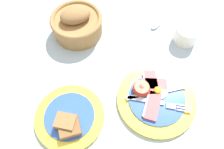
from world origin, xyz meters
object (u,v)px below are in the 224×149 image
breakfast_plate (155,97)px  bread_plate (69,118)px  sugar_cup (187,34)px  bread_basket (77,23)px  teaspoon_by_saucer (153,28)px

breakfast_plate → bread_plate: size_ratio=1.18×
breakfast_plate → sugar_cup: 0.26m
bread_basket → breakfast_plate: bearing=-49.6°
sugar_cup → teaspoon_by_saucer: (-0.10, 0.05, -0.03)m
breakfast_plate → sugar_cup: (0.14, 0.22, 0.02)m
sugar_cup → teaspoon_by_saucer: 0.12m
sugar_cup → bread_basket: bearing=171.6°
bread_basket → bread_plate: bearing=-93.2°
sugar_cup → bread_basket: size_ratio=0.45×
breakfast_plate → bread_plate: bread_plate is taller
bread_plate → breakfast_plate: bearing=11.3°
bread_plate → bread_basket: bearing=86.8°
sugar_cup → bread_plate: bearing=-145.3°
breakfast_plate → teaspoon_by_saucer: bearing=82.4°
bread_plate → sugar_cup: (0.39, 0.27, 0.02)m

